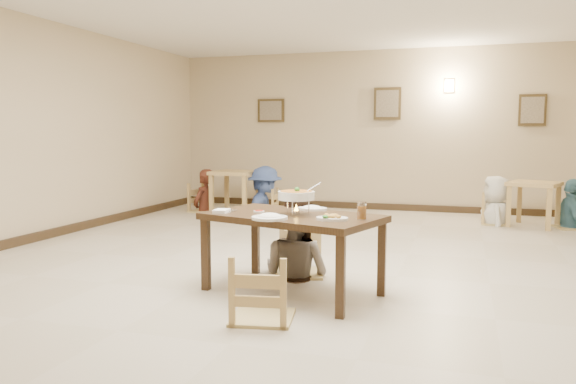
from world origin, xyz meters
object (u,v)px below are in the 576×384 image
(chair_far, at_px, (300,225))
(curry_warmer, at_px, (296,196))
(drink_glass, at_px, (362,211))
(bg_chair_rr, at_px, (573,198))
(bg_diner_b, at_px, (265,166))
(bg_table_right, at_px, (534,190))
(bg_chair_ll, at_px, (204,185))
(bg_diner_a, at_px, (204,169))
(chair_near, at_px, (262,257))
(bg_chair_rl, at_px, (496,196))
(main_table, at_px, (292,223))
(bg_table_left, at_px, (235,179))
(bg_diner_c, at_px, (497,176))
(bg_diner_d, at_px, (574,179))
(main_diner, at_px, (296,198))
(bg_chair_lr, at_px, (265,190))

(chair_far, bearing_deg, curry_warmer, -90.45)
(drink_glass, bearing_deg, bg_chair_rr, 63.12)
(curry_warmer, relative_size, bg_diner_b, 0.21)
(bg_table_right, bearing_deg, bg_diner_b, -179.93)
(bg_chair_ll, relative_size, bg_diner_a, 0.63)
(curry_warmer, bearing_deg, drink_glass, -9.06)
(chair_near, bearing_deg, curry_warmer, -104.10)
(bg_diner_b, bearing_deg, bg_chair_ll, 93.23)
(chair_near, relative_size, bg_chair_rl, 1.10)
(chair_far, bearing_deg, main_table, -93.80)
(bg_table_left, distance_m, bg_table_right, 5.03)
(chair_far, relative_size, bg_diner_c, 0.66)
(chair_near, xyz_separation_m, bg_table_left, (-2.51, 5.42, 0.13))
(main_table, bearing_deg, bg_table_right, 78.60)
(chair_near, bearing_deg, bg_diner_d, -129.75)
(main_table, bearing_deg, chair_near, -73.22)
(chair_far, height_order, chair_near, chair_far)
(main_diner, bearing_deg, bg_chair_rr, -108.65)
(bg_chair_rr, xyz_separation_m, bg_diner_d, (0.00, 0.00, 0.29))
(bg_chair_rl, bearing_deg, bg_diner_d, -93.37)
(bg_chair_lr, bearing_deg, bg_table_right, 85.84)
(bg_chair_rr, bearing_deg, bg_diner_a, -103.89)
(bg_diner_d, bearing_deg, bg_diner_b, 79.76)
(bg_chair_rl, height_order, bg_diner_b, bg_diner_b)
(chair_near, bearing_deg, chair_far, -95.47)
(chair_near, distance_m, bg_diner_d, 6.21)
(bg_table_left, distance_m, bg_chair_ll, 0.60)
(bg_table_left, xyz_separation_m, bg_diner_b, (0.58, -0.03, 0.24))
(curry_warmer, relative_size, bg_diner_c, 0.24)
(bg_table_right, bearing_deg, main_table, -118.51)
(bg_chair_lr, distance_m, bg_diner_a, 1.22)
(main_table, xyz_separation_m, bg_chair_rl, (1.97, 4.70, -0.19))
(bg_table_right, bearing_deg, bg_chair_rl, 172.79)
(drink_glass, bearing_deg, chair_near, -135.40)
(drink_glass, relative_size, bg_diner_c, 0.10)
(bg_chair_ll, relative_size, bg_chair_lr, 1.13)
(bg_diner_a, xyz_separation_m, bg_diner_d, (6.16, 0.04, -0.03))
(bg_table_left, distance_m, bg_chair_rl, 4.49)
(main_diner, relative_size, bg_chair_ll, 1.60)
(chair_far, bearing_deg, bg_diner_d, 36.93)
(chair_far, distance_m, main_diner, 0.29)
(bg_table_right, bearing_deg, chair_far, -123.60)
(bg_diner_d, bearing_deg, bg_diner_a, 80.22)
(bg_chair_rr, distance_m, bg_diner_d, 0.29)
(bg_table_left, distance_m, bg_chair_lr, 0.61)
(drink_glass, xyz_separation_m, bg_table_right, (1.86, 4.75, -0.23))
(bg_diner_a, height_order, bg_diner_c, bg_diner_a)
(bg_chair_lr, relative_size, bg_chair_rr, 0.93)
(bg_chair_rl, bearing_deg, main_table, 158.06)
(bg_diner_d, bearing_deg, drink_glass, 142.95)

